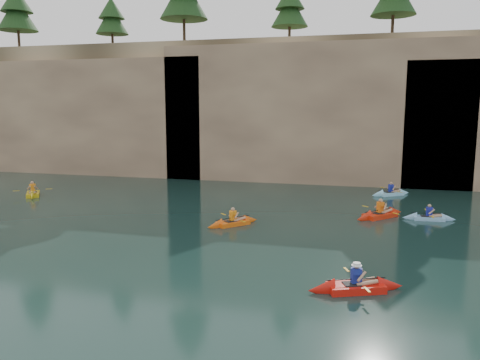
% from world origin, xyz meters
% --- Properties ---
extents(ground, '(160.00, 160.00, 0.00)m').
position_xyz_m(ground, '(0.00, 0.00, 0.00)').
color(ground, black).
rests_on(ground, ground).
extents(cliff, '(70.00, 16.00, 12.00)m').
position_xyz_m(cliff, '(0.00, 30.00, 6.00)').
color(cliff, tan).
rests_on(cliff, ground).
extents(cliff_slab_west, '(26.00, 2.40, 10.56)m').
position_xyz_m(cliff_slab_west, '(-20.00, 22.60, 5.28)').
color(cliff_slab_west, tan).
rests_on(cliff_slab_west, ground).
extents(cliff_slab_center, '(24.00, 2.40, 11.40)m').
position_xyz_m(cliff_slab_center, '(2.00, 22.60, 5.70)').
color(cliff_slab_center, tan).
rests_on(cliff_slab_center, ground).
extents(sea_cave_west, '(4.50, 1.00, 4.00)m').
position_xyz_m(sea_cave_west, '(-18.00, 21.95, 2.00)').
color(sea_cave_west, black).
rests_on(sea_cave_west, ground).
extents(sea_cave_center, '(3.50, 1.00, 3.20)m').
position_xyz_m(sea_cave_center, '(-4.00, 21.95, 1.60)').
color(sea_cave_center, black).
rests_on(sea_cave_center, ground).
extents(sea_cave_east, '(5.00, 1.00, 4.50)m').
position_xyz_m(sea_cave_east, '(10.00, 21.95, 2.25)').
color(sea_cave_east, black).
rests_on(sea_cave_east, ground).
extents(main_kayaker, '(3.38, 2.14, 1.24)m').
position_xyz_m(main_kayaker, '(6.00, 0.19, 0.17)').
color(main_kayaker, red).
rests_on(main_kayaker, ground).
extents(kayaker_orange, '(2.59, 2.77, 1.17)m').
position_xyz_m(kayaker_orange, '(-0.36, 7.66, 0.14)').
color(kayaker_orange, '#FB600F').
rests_on(kayaker_orange, ground).
extents(kayaker_ltblue_near, '(2.83, 2.19, 1.10)m').
position_xyz_m(kayaker_ltblue_near, '(9.73, 11.41, 0.14)').
color(kayaker_ltblue_near, '#86B8E0').
rests_on(kayaker_ltblue_near, ground).
extents(kayaker_red_far, '(3.05, 3.20, 1.34)m').
position_xyz_m(kayaker_red_far, '(7.16, 11.36, 0.16)').
color(kayaker_red_far, red).
rests_on(kayaker_red_far, ground).
extents(kayaker_yellow, '(2.44, 3.00, 1.28)m').
position_xyz_m(kayaker_yellow, '(-15.92, 11.91, 0.16)').
color(kayaker_yellow, gold).
rests_on(kayaker_yellow, ground).
extents(kayaker_ltblue_mid, '(2.96, 2.33, 1.18)m').
position_xyz_m(kayaker_ltblue_mid, '(8.12, 18.35, 0.15)').
color(kayaker_ltblue_mid, '#97DFFC').
rests_on(kayaker_ltblue_mid, ground).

